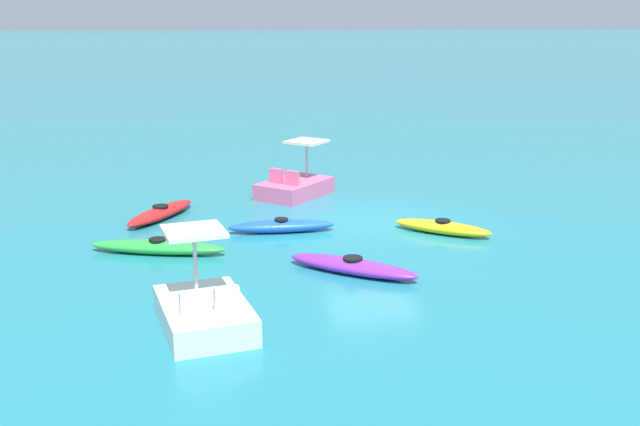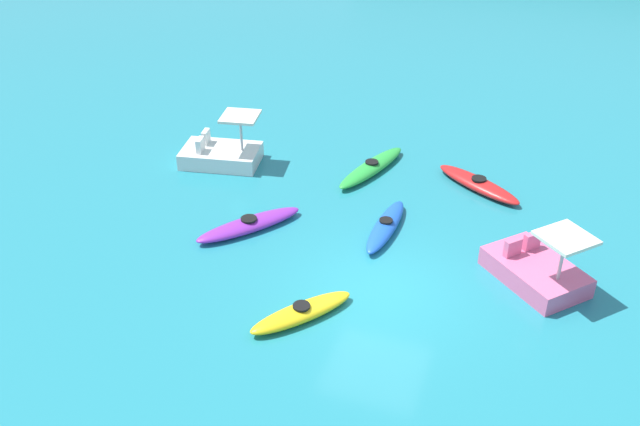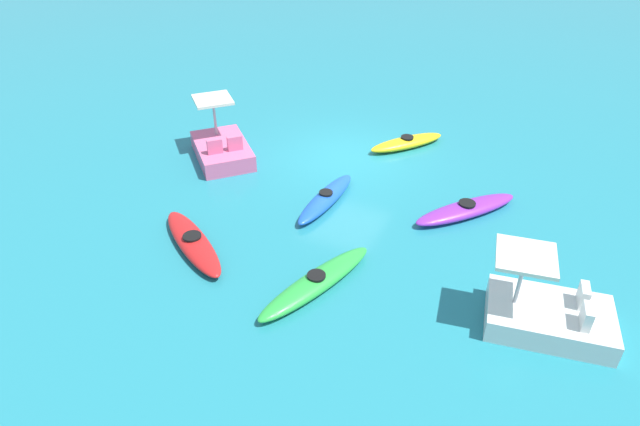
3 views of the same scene
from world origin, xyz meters
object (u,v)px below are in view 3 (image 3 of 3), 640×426
at_px(kayak_green, 316,282).
at_px(kayak_red, 193,242).
at_px(kayak_blue, 326,198).
at_px(kayak_yellow, 407,142).
at_px(kayak_purple, 466,209).
at_px(pedal_boat_pink, 222,148).
at_px(pedal_boat_white, 549,315).

relative_size(kayak_green, kayak_red, 1.15).
relative_size(kayak_red, kayak_blue, 1.04).
distance_m(kayak_yellow, kayak_purple, 3.98).
height_order(kayak_purple, kayak_blue, same).
relative_size(kayak_blue, pedal_boat_pink, 1.01).
height_order(pedal_boat_pink, pedal_boat_white, same).
xyz_separation_m(kayak_green, kayak_red, (3.27, 0.05, 0.00)).
distance_m(kayak_green, kayak_blue, 3.39).
relative_size(kayak_yellow, kayak_blue, 0.87).
bearing_deg(kayak_blue, pedal_boat_white, 160.42).
distance_m(kayak_blue, pedal_boat_white, 6.31).
height_order(kayak_blue, pedal_boat_pink, pedal_boat_pink).
bearing_deg(kayak_red, kayak_green, -179.14).
bearing_deg(kayak_blue, kayak_yellow, -101.28).
bearing_deg(kayak_yellow, kayak_red, 69.13).
relative_size(kayak_green, kayak_purple, 1.17).
xyz_separation_m(kayak_green, pedal_boat_white, (-4.63, -1.01, 0.17)).
xyz_separation_m(kayak_red, kayak_blue, (-1.96, -3.18, -0.00)).
bearing_deg(kayak_purple, kayak_blue, 18.55).
bearing_deg(kayak_red, kayak_yellow, -110.87).
relative_size(kayak_yellow, kayak_purple, 0.85).
xyz_separation_m(pedal_boat_pink, pedal_boat_white, (-9.92, 3.01, 0.00)).
bearing_deg(kayak_green, kayak_purple, -116.83).
height_order(kayak_green, pedal_boat_white, pedal_boat_white).
bearing_deg(pedal_boat_white, kayak_green, 12.37).
bearing_deg(kayak_blue, pedal_boat_pink, -12.76).
bearing_deg(pedal_boat_pink, kayak_blue, 167.24).
height_order(kayak_green, pedal_boat_pink, pedal_boat_pink).
bearing_deg(kayak_purple, kayak_green, 63.17).
distance_m(pedal_boat_pink, pedal_boat_white, 10.37).
height_order(kayak_yellow, kayak_blue, same).
bearing_deg(kayak_purple, kayak_red, 38.58).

